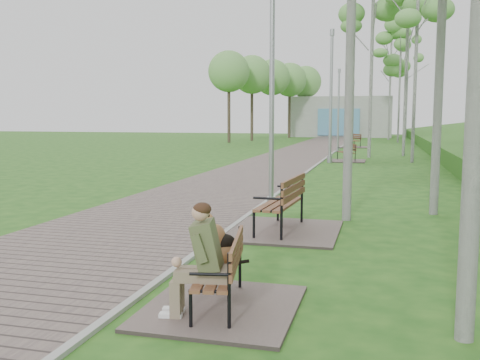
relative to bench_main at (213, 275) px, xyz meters
The scene contains 17 objects.
ground 1.26m from the bench_main, 139.31° to the right, with size 120.00×120.00×0.00m, color #205218.
walkway 20.89m from the bench_main, 97.33° to the left, with size 3.50×67.00×0.04m, color #645551.
kerb 20.74m from the bench_main, 92.53° to the left, with size 0.10×67.00×0.05m, color #999993.
building_north 50.27m from the bench_main, 92.75° to the left, with size 10.00×5.20×4.00m.
bench_main is the anchor object (origin of this frame).
bench_second 3.95m from the bench_main, 90.41° to the left, with size 1.98×2.20×1.22m.
bench_third 19.49m from the bench_main, 89.59° to the left, with size 1.63×1.81×1.00m.
bench_far 30.89m from the bench_main, 90.21° to the left, with size 1.80×2.00×1.11m.
lamp_post_near 6.50m from the bench_main, 95.88° to the left, with size 0.18×0.18×4.70m.
lamp_post_second 18.59m from the bench_main, 91.58° to the left, with size 0.22×0.22×5.73m.
lamp_post_third 26.09m from the bench_main, 91.68° to the left, with size 0.18×0.18×4.72m.
lamp_post_far 40.52m from the bench_main, 90.96° to the left, with size 0.19×0.19×4.95m.
pedestrian_near 41.21m from the bench_main, 91.70° to the left, with size 0.54×0.35×1.47m, color silver.
birch_mid_c 23.12m from the bench_main, 87.18° to the left, with size 2.45×2.45×9.22m.
birch_far_c 39.51m from the bench_main, 85.69° to the left, with size 2.64×2.64×10.74m.
birch_distant_a 44.08m from the bench_main, 87.04° to the left, with size 2.39×2.39×9.51m.
birch_distant_b 47.46m from the bench_main, 85.37° to the left, with size 2.41×2.41×9.61m.
Camera 1 is at (2.57, -4.37, 2.01)m, focal length 40.00 mm.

